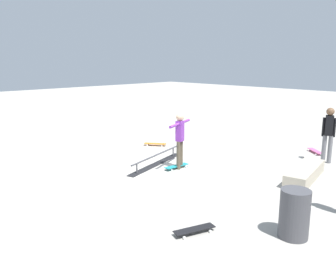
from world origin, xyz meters
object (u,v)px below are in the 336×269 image
skate_ledge (305,173)px  loose_skateboard_black (194,229)px  grind_rail (157,160)px  loose_skateboard_pink (315,151)px  loose_skateboard_orange (155,144)px  trash_bin (294,214)px  skater_main (180,137)px  bystander_black_shirt (328,132)px  skateboard_main (177,166)px

skate_ledge → loose_skateboard_black: 4.32m
grind_rail → loose_skateboard_pink: (-4.77, 2.81, -0.06)m
loose_skateboard_black → grind_rail: bearing=-105.2°
loose_skateboard_orange → loose_skateboard_pink: bearing=-1.0°
grind_rail → loose_skateboard_pink: size_ratio=3.66×
loose_skateboard_pink → trash_bin: trash_bin is taller
loose_skateboard_orange → loose_skateboard_pink: size_ratio=1.03×
grind_rail → skater_main: size_ratio=1.67×
bystander_black_shirt → loose_skateboard_orange: bearing=179.6°
skateboard_main → bystander_black_shirt: bearing=-32.6°
trash_bin → skate_ledge: bearing=-158.4°
loose_skateboard_pink → trash_bin: bearing=149.5°
bystander_black_shirt → trash_bin: bearing=-97.7°
bystander_black_shirt → loose_skateboard_black: bystander_black_shirt is taller
skateboard_main → loose_skateboard_black: size_ratio=0.99×
loose_skateboard_pink → trash_bin: (6.07, 2.22, 0.37)m
loose_skateboard_orange → skater_main: bearing=-63.9°
skater_main → loose_skateboard_black: skater_main is taller
loose_skateboard_orange → loose_skateboard_black: bearing=-72.2°
loose_skateboard_black → trash_bin: bearing=149.4°
skater_main → loose_skateboard_black: size_ratio=1.98×
bystander_black_shirt → trash_bin: size_ratio=1.92×
skater_main → trash_bin: bearing=-129.4°
grind_rail → loose_skateboard_pink: bearing=133.7°
bystander_black_shirt → trash_bin: bystander_black_shirt is taller
loose_skateboard_black → skateboard_main: bearing=-112.6°
loose_skateboard_pink → bystander_black_shirt: bearing=167.7°
skater_main → loose_skateboard_orange: (-1.35, -2.55, -0.87)m
skater_main → loose_skateboard_black: (2.65, 2.92, -0.87)m
skater_main → skateboard_main: (0.08, -0.05, -0.87)m
skater_main → bystander_black_shirt: bearing=-57.0°
skate_ledge → loose_skateboard_black: size_ratio=2.53×
bystander_black_shirt → loose_skateboard_black: bearing=-112.3°
loose_skateboard_orange → loose_skateboard_black: (4.00, 5.48, 0.00)m
skater_main → skateboard_main: 0.88m
trash_bin → loose_skateboard_orange: bearing=-112.7°
loose_skateboard_pink → loose_skateboard_black: 7.28m
skater_main → loose_skateboard_black: bearing=-152.2°
grind_rail → skate_ledge: skate_ledge is taller
skate_ledge → loose_skateboard_orange: 5.56m
loose_skateboard_orange → trash_bin: trash_bin is taller
skateboard_main → grind_rail: bearing=104.0°
skate_ledge → skater_main: 3.51m
skate_ledge → skater_main: bearing=-60.8°
loose_skateboard_orange → grind_rail: bearing=-77.3°
loose_skateboard_orange → loose_skateboard_black: same height
grind_rail → loose_skateboard_orange: grind_rail is taller
bystander_black_shirt → loose_skateboard_orange: bystander_black_shirt is taller
skater_main → skate_ledge: bearing=-80.8°
loose_skateboard_pink → loose_skateboard_black: size_ratio=0.91×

